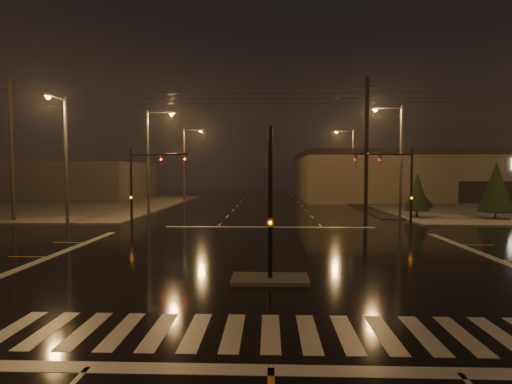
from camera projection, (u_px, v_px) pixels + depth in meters
ground at (270, 259)px, 19.56m from camera, size 140.00×140.00×0.00m
sidewalk_nw at (33, 205)px, 50.48m from camera, size 36.00×36.00×0.12m
median_island at (270, 279)px, 15.56m from camera, size 3.00×1.60×0.15m
crosswalk at (271, 333)px, 10.58m from camera, size 15.00×2.60×0.01m
stop_bar_near at (271, 370)px, 8.58m from camera, size 16.00×0.50×0.01m
stop_bar_far at (270, 227)px, 30.54m from camera, size 16.00×0.50×0.01m
retail_building at (487, 174)px, 64.11m from camera, size 60.20×28.30×7.20m
commercial_block at (46, 181)px, 62.48m from camera, size 30.00×18.00×5.60m
signal_mast_median at (270, 184)px, 16.30m from camera, size 0.25×4.59×6.00m
signal_mast_ne at (399, 178)px, 29.17m from camera, size 4.84×1.86×6.00m
signal_mast_nw at (143, 178)px, 29.79m from camera, size 4.84×1.86×6.00m
streetlight_1 at (151, 155)px, 37.59m from camera, size 2.77×0.32×10.00m
streetlight_2 at (186, 160)px, 53.56m from camera, size 2.77×0.32×10.00m
streetlight_3 at (398, 154)px, 34.86m from camera, size 2.77×0.32×10.00m
streetlight_4 at (351, 160)px, 54.82m from camera, size 2.77×0.32×10.00m
streetlight_5 at (64, 152)px, 30.94m from camera, size 0.32×2.77×10.00m
utility_pole_0 at (11, 149)px, 33.93m from camera, size 2.20×0.32×12.00m
utility_pole_1 at (366, 149)px, 32.95m from camera, size 2.20×0.32×12.00m
conifer_0 at (417, 192)px, 36.26m from camera, size 2.17×2.17×4.09m
conifer_1 at (496, 187)px, 34.91m from camera, size 2.84×2.84×5.14m
car_parked at (421, 202)px, 47.15m from camera, size 2.01×4.17×1.37m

